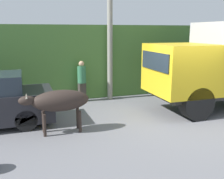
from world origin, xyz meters
TOP-DOWN VIEW (x-y plane):
  - ground_plane at (0.00, 0.00)m, footprint 60.00×60.00m
  - hillside_embankment at (0.00, 6.96)m, footprint 32.00×5.84m
  - building_backdrop at (-2.75, 5.50)m, footprint 4.40×2.70m
  - brown_cow at (-4.15, 0.43)m, footprint 2.00×0.63m
  - pedestrian_on_hill at (-2.78, 3.71)m, footprint 0.44×0.44m
  - utility_pole at (-1.53, 3.71)m, footprint 0.90×0.22m

SIDE VIEW (x-z plane):
  - ground_plane at x=0.00m, z-range 0.00..0.00m
  - pedestrian_on_hill at x=-2.78m, z-range 0.08..1.82m
  - brown_cow at x=-4.15m, z-range 0.32..1.61m
  - building_backdrop at x=-2.75m, z-range 0.02..2.69m
  - hillside_embankment at x=0.00m, z-range 0.00..3.21m
  - utility_pole at x=-1.53m, z-range 0.12..6.38m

